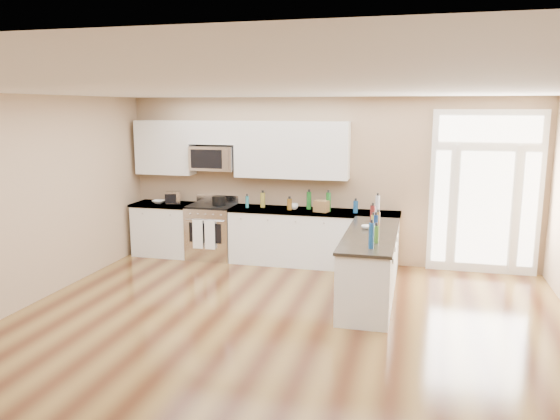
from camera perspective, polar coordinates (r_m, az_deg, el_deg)
name	(u,v)px	position (r m, az deg, el deg)	size (l,w,h in m)	color
ground	(260,362)	(5.94, -2.06, -15.61)	(8.00, 8.00, 0.00)	#492714
room_shell	(259,202)	(5.40, -2.19, 0.87)	(8.00, 8.00, 8.00)	tan
back_cabinet_left	(165,231)	(10.07, -11.88, -2.11)	(1.10, 0.66, 0.94)	silver
back_cabinet_right	(313,239)	(9.21, 3.48, -3.09)	(2.85, 0.66, 0.94)	silver
peninsula_cabinet	(370,268)	(7.69, 9.38, -6.05)	(0.69, 2.32, 0.94)	silver
upper_cabinet_left	(165,147)	(9.99, -11.90, 6.42)	(1.04, 0.33, 0.95)	silver
upper_cabinet_right	(291,150)	(9.20, 1.21, 6.30)	(1.94, 0.33, 0.95)	silver
upper_cabinet_short	(214,132)	(9.60, -6.92, 8.05)	(0.82, 0.33, 0.40)	silver
microwave	(214,158)	(9.59, -6.95, 5.41)	(0.78, 0.41, 0.42)	silver
entry_door	(485,193)	(9.21, 20.64, 1.71)	(1.70, 0.10, 2.60)	white
kitchen_range	(212,231)	(9.70, -7.10, -2.21)	(0.80, 0.70, 1.08)	silver
stockpot	(219,200)	(9.52, -6.41, 1.00)	(0.23, 0.23, 0.18)	black
toaster_oven	(173,198)	(9.89, -11.10, 1.28)	(0.25, 0.20, 0.22)	silver
cardboard_box	(321,206)	(8.96, 4.35, 0.40)	(0.23, 0.17, 0.19)	brown
bowl_left	(159,202)	(9.99, -12.57, 0.85)	(0.22, 0.22, 0.05)	white
bowl_peninsula	(367,227)	(7.80, 9.06, -1.78)	(0.15, 0.15, 0.05)	white
cup_counter	(294,206)	(9.16, 1.49, 0.38)	(0.13, 0.13, 0.10)	white
counter_bottles	(334,210)	(8.46, 5.65, 0.01)	(2.39, 2.44, 0.32)	#19591E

